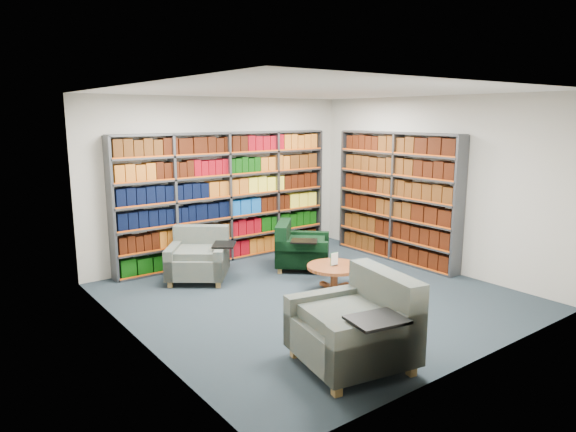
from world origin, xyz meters
TOP-DOWN VIEW (x-y plane):
  - room_shell at (0.00, 0.00)m, footprint 5.02×5.02m
  - bookshelf_back at (0.00, 2.34)m, footprint 4.00×0.28m
  - bookshelf_right at (2.34, 0.60)m, footprint 0.28×2.50m
  - chair_teal_left at (-0.91, 1.68)m, footprint 1.21×1.21m
  - chair_green_right at (0.66, 1.20)m, footprint 1.18×1.18m
  - chair_teal_front at (-0.91, -1.82)m, footprint 1.21×1.32m
  - coffee_table at (0.39, 0.01)m, footprint 0.79×0.79m

SIDE VIEW (x-z plane):
  - coffee_table at x=0.39m, z-range 0.02..0.57m
  - chair_green_right at x=0.66m, z-range -0.07..0.69m
  - chair_teal_left at x=-0.91m, z-range -0.08..0.71m
  - chair_teal_front at x=-0.91m, z-range -0.09..0.85m
  - bookshelf_back at x=0.00m, z-range 0.00..2.20m
  - bookshelf_right at x=2.34m, z-range 0.00..2.20m
  - room_shell at x=0.00m, z-range -0.01..2.81m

